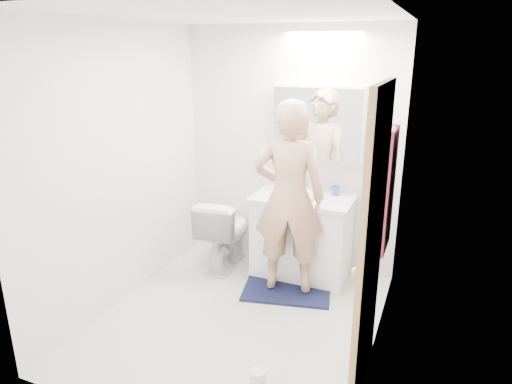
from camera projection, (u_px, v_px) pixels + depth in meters
The scene contains 23 objects.
floor at pixel (239, 318), 3.85m from camera, with size 2.50×2.50×0.00m, color silver.
ceiling at pixel (235, 14), 3.13m from camera, with size 2.50×2.50×0.00m, color white.
wall_back at pixel (290, 150), 4.59m from camera, with size 2.50×2.50×0.00m, color white.
wall_front at pixel (137, 243), 2.39m from camera, with size 2.50×2.50×0.00m, color white.
wall_left at pixel (120, 168), 3.90m from camera, with size 2.50×2.50×0.00m, color white.
wall_right at pixel (385, 199), 3.09m from camera, with size 2.50×2.50×0.00m, color white.
vanity_cabinet at pixel (302, 238), 4.50m from camera, with size 0.90×0.55×0.78m, color white.
countertop at pixel (303, 198), 4.37m from camera, with size 0.95×0.58×0.04m, color white.
sink_basin at pixel (304, 194), 4.39m from camera, with size 0.36×0.36×0.03m, color white.
faucet at pixel (310, 182), 4.54m from camera, with size 0.02×0.02×0.16m, color silver.
medicine_cabinet at pixel (318, 123), 4.33m from camera, with size 0.88×0.14×0.70m, color white.
mirror_panel at pixel (316, 124), 4.26m from camera, with size 0.84×0.01×0.66m, color silver.
toilet at pixel (225, 232), 4.69m from camera, with size 0.42×0.73×0.75m, color white.
bath_rug at pixel (287, 289), 4.29m from camera, with size 0.80×0.55×0.02m, color #121C39.
person at pixel (289, 198), 4.02m from camera, with size 0.63×0.42×1.74m, color tan.
door at pixel (371, 246), 2.85m from camera, with size 0.04×0.80×2.00m, color tan.
door_knob at pixel (355, 272), 2.61m from camera, with size 0.06×0.06×0.06m, color gold.
towel at pixel (390, 190), 3.61m from camera, with size 0.02×0.42×1.00m, color #161137.
towel_hook at pixel (395, 125), 3.46m from camera, with size 0.02×0.02×0.07m, color silver.
soap_bottle_a at pixel (285, 179), 4.55m from camera, with size 0.09×0.09×0.22m, color #F2EC9C.
soap_bottle_b at pixel (287, 180), 4.58m from camera, with size 0.08×0.08×0.17m, color #5B8CC4.
toothbrush_cup at pixel (335, 191), 4.40m from camera, with size 0.09×0.09×0.09m, color #404DC1.
toilet_paper_roll at pixel (258, 377), 3.09m from camera, with size 0.11×0.11×0.10m, color white.
Camera 1 is at (1.42, -3.04, 2.18)m, focal length 32.08 mm.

